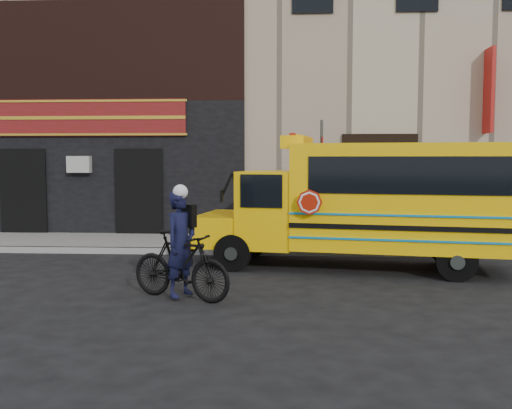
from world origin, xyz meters
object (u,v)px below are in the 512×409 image
at_px(sign_pole, 321,181).
at_px(bicycle, 181,265).
at_px(school_bus, 368,200).
at_px(cyclist, 181,246).

relative_size(sign_pole, bicycle, 1.71).
bearing_deg(bicycle, school_bus, -25.56).
height_order(sign_pole, bicycle, sign_pole).
xyz_separation_m(sign_pole, bicycle, (-2.65, -4.71, -1.26)).
distance_m(sign_pole, bicycle, 5.55).
relative_size(sign_pole, cyclist, 1.85).
bearing_deg(cyclist, school_bus, -20.24).
bearing_deg(cyclist, sign_pole, 0.63).
bearing_deg(sign_pole, school_bus, -61.02).
relative_size(school_bus, sign_pole, 2.11).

